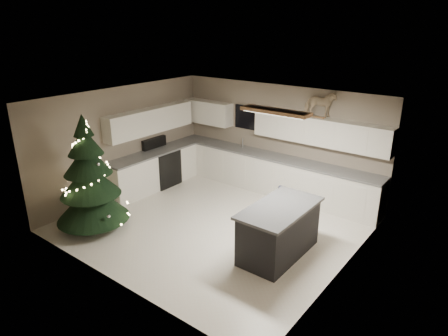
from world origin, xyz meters
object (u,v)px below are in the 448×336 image
(bar_stool, at_px, (265,213))
(rocking_horse, at_px, (320,104))
(toddler, at_px, (280,203))
(christmas_tree, at_px, (90,183))
(island, at_px, (279,230))

(bar_stool, distance_m, rocking_horse, 2.74)
(toddler, height_order, rocking_horse, rocking_horse)
(christmas_tree, distance_m, toddler, 3.91)
(christmas_tree, relative_size, toddler, 3.09)
(island, bearing_deg, bar_stool, 141.67)
(bar_stool, relative_size, christmas_tree, 0.26)
(toddler, bearing_deg, island, -84.63)
(bar_stool, relative_size, rocking_horse, 0.84)
(bar_stool, relative_size, toddler, 0.80)
(island, relative_size, rocking_horse, 2.31)
(christmas_tree, bearing_deg, toddler, 42.94)
(toddler, xyz_separation_m, rocking_horse, (0.14, 1.29, 1.92))
(island, relative_size, toddler, 2.21)
(christmas_tree, height_order, toddler, christmas_tree)
(toddler, distance_m, rocking_horse, 2.32)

